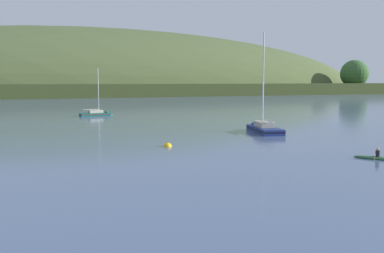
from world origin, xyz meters
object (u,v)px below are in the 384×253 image
sailboat_midwater_white (262,130)px  canoe_with_paddler (377,158)px  mooring_buoy_foreground (168,147)px  sailboat_far_left (99,115)px

sailboat_midwater_white → canoe_with_paddler: sailboat_midwater_white is taller
mooring_buoy_foreground → sailboat_far_left: bearing=90.1°
mooring_buoy_foreground → canoe_with_paddler: bearing=-42.7°
sailboat_far_left → mooring_buoy_foreground: sailboat_far_left is taller
canoe_with_paddler → sailboat_midwater_white: bearing=-37.5°
sailboat_midwater_white → mooring_buoy_foreground: (-14.30, -6.90, -0.16)m
sailboat_far_left → canoe_with_paddler: sailboat_far_left is taller
sailboat_midwater_white → canoe_with_paddler: bearing=-170.5°
canoe_with_paddler → mooring_buoy_foreground: 17.91m
sailboat_midwater_white → mooring_buoy_foreground: bearing=128.6°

